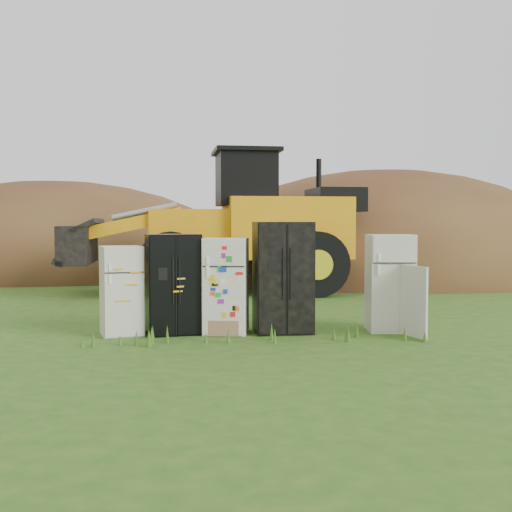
{
  "coord_description": "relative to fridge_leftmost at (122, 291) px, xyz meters",
  "views": [
    {
      "loc": [
        -1.1,
        -11.31,
        1.96
      ],
      "look_at": [
        0.06,
        2.0,
        1.26
      ],
      "focal_mm": 45.0,
      "sensor_mm": 36.0,
      "label": 1
    }
  ],
  "objects": [
    {
      "name": "ground",
      "position": [
        2.47,
        0.04,
        -0.78
      ],
      "size": [
        120.0,
        120.0,
        0.0
      ],
      "primitive_type": "plane",
      "color": "#275316",
      "rests_on": "ground"
    },
    {
      "name": "fridge_leftmost",
      "position": [
        0.0,
        0.0,
        0.0
      ],
      "size": [
        0.83,
        0.81,
        1.55
      ],
      "primitive_type": null,
      "rotation": [
        0.0,
        0.0,
        0.26
      ],
      "color": "silver",
      "rests_on": "ground"
    },
    {
      "name": "fridge_black_side",
      "position": [
        0.89,
        0.09,
        0.1
      ],
      "size": [
        1.03,
        0.88,
        1.76
      ],
      "primitive_type": null,
      "rotation": [
        0.0,
        0.0,
        0.18
      ],
      "color": "black",
      "rests_on": "ground"
    },
    {
      "name": "fridge_sticker",
      "position": [
        1.82,
        0.01,
        0.07
      ],
      "size": [
        0.86,
        0.81,
        1.69
      ],
      "primitive_type": null,
      "rotation": [
        0.0,
        0.0,
        -0.16
      ],
      "color": "white",
      "rests_on": "ground"
    },
    {
      "name": "fridge_dark_mid",
      "position": [
        2.84,
        0.06,
        0.21
      ],
      "size": [
        1.04,
        0.86,
        1.97
      ],
      "primitive_type": null,
      "rotation": [
        0.0,
        0.0,
        0.04
      ],
      "color": "black",
      "rests_on": "ground"
    },
    {
      "name": "fridge_open_door",
      "position": [
        4.78,
        0.02,
        0.1
      ],
      "size": [
        0.85,
        0.79,
        1.75
      ],
      "primitive_type": null,
      "rotation": [
        0.0,
        0.0,
        -0.08
      ],
      "color": "silver",
      "rests_on": "ground"
    },
    {
      "name": "wheel_loader",
      "position": [
        1.65,
        6.54,
        1.21
      ],
      "size": [
        8.43,
        3.87,
        3.98
      ],
      "primitive_type": null,
      "rotation": [
        0.0,
        0.0,
        0.07
      ],
      "color": "orange",
      "rests_on": "ground"
    },
    {
      "name": "dirt_mound_right",
      "position": [
        8.0,
        11.21,
        -0.78
      ],
      "size": [
        14.86,
        10.9,
        7.68
      ],
      "primitive_type": "ellipsoid",
      "color": "#472616",
      "rests_on": "ground"
    },
    {
      "name": "dirt_mound_left",
      "position": [
        -4.29,
        14.28,
        -0.78
      ],
      "size": [
        15.13,
        11.34,
        7.16
      ],
      "primitive_type": "ellipsoid",
      "color": "#472616",
      "rests_on": "ground"
    }
  ]
}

